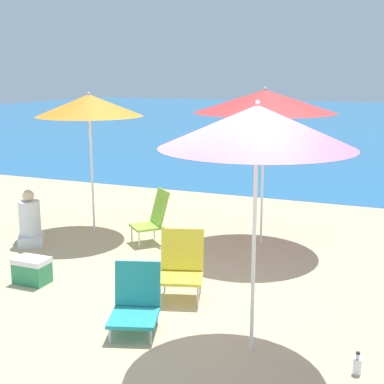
{
  "coord_description": "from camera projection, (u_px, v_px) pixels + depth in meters",
  "views": [
    {
      "loc": [
        1.88,
        -4.72,
        2.56
      ],
      "look_at": [
        -0.77,
        1.76,
        1.0
      ],
      "focal_mm": 50.0,
      "sensor_mm": 36.0,
      "label": 1
    }
  ],
  "objects": [
    {
      "name": "cooler_box",
      "position": [
        32.0,
        270.0,
        6.64
      ],
      "size": [
        0.43,
        0.29,
        0.32
      ],
      "color": "#338C59",
      "rests_on": "ground"
    },
    {
      "name": "beach_chair_lime",
      "position": [
        154.0,
        216.0,
        8.19
      ],
      "size": [
        0.66,
        0.67,
        0.82
      ],
      "rotation": [
        0.0,
        0.0,
        -0.76
      ],
      "color": "silver",
      "rests_on": "ground"
    },
    {
      "name": "ground_plane",
      "position": [
        197.0,
        327.0,
        5.52
      ],
      "size": [
        60.0,
        60.0,
        0.0
      ],
      "primitive_type": "plane",
      "color": "#C6B284"
    },
    {
      "name": "person_seated_near",
      "position": [
        30.0,
        223.0,
        8.09
      ],
      "size": [
        0.53,
        0.54,
        0.86
      ],
      "rotation": [
        0.0,
        0.0,
        0.61
      ],
      "color": "silver",
      "rests_on": "ground"
    },
    {
      "name": "beach_chair_teal",
      "position": [
        136.0,
        301.0,
        5.43
      ],
      "size": [
        0.63,
        0.68,
        0.66
      ],
      "rotation": [
        0.0,
        0.0,
        0.32
      ],
      "color": "silver",
      "rests_on": "ground"
    },
    {
      "name": "sea_water",
      "position": [
        374.0,
        121.0,
        28.96
      ],
      "size": [
        60.0,
        40.0,
        0.01
      ],
      "color": "#23669E",
      "rests_on": "ground"
    },
    {
      "name": "beach_chair_yellow",
      "position": [
        181.0,
        264.0,
        6.2
      ],
      "size": [
        0.64,
        0.66,
        0.78
      ],
      "rotation": [
        0.0,
        0.0,
        0.3
      ],
      "color": "silver",
      "rests_on": "ground"
    },
    {
      "name": "water_bottle",
      "position": [
        357.0,
        365.0,
        4.64
      ],
      "size": [
        0.07,
        0.07,
        0.21
      ],
      "color": "silver",
      "rests_on": "ground"
    },
    {
      "name": "beach_umbrella_red",
      "position": [
        265.0,
        101.0,
        7.77
      ],
      "size": [
        2.08,
        2.08,
        2.37
      ],
      "color": "white",
      "rests_on": "ground"
    },
    {
      "name": "beach_umbrella_pink",
      "position": [
        257.0,
        127.0,
        4.61
      ],
      "size": [
        1.73,
        1.73,
        2.34
      ],
      "color": "white",
      "rests_on": "ground"
    },
    {
      "name": "beach_umbrella_orange",
      "position": [
        89.0,
        105.0,
        8.42
      ],
      "size": [
        1.7,
        1.7,
        2.28
      ],
      "color": "white",
      "rests_on": "ground"
    }
  ]
}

